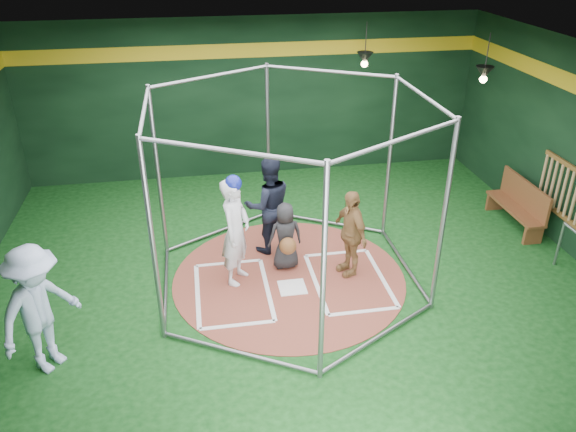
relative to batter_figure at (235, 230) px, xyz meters
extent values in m
cube|color=#0C350F|center=(0.84, -0.09, -0.94)|extent=(10.00, 9.00, 0.02)
cube|color=black|center=(0.84, -0.09, 2.57)|extent=(10.00, 9.00, 0.02)
cube|color=black|center=(0.84, 4.41, 0.82)|extent=(10.00, 0.10, 3.50)
cube|color=black|center=(0.84, -4.59, 0.82)|extent=(10.00, 0.10, 3.50)
cube|color=gold|center=(0.84, 4.38, 1.87)|extent=(10.00, 0.01, 0.30)
cylinder|color=brown|center=(0.84, -0.09, -0.92)|extent=(3.80, 3.80, 0.01)
cube|color=white|center=(0.84, -0.39, -0.91)|extent=(0.43, 0.43, 0.01)
cube|color=white|center=(-0.11, 0.51, -0.91)|extent=(1.10, 0.07, 0.01)
cube|color=white|center=(-0.11, -1.19, -0.91)|extent=(1.10, 0.07, 0.01)
cube|color=white|center=(-0.66, -0.34, -0.91)|extent=(0.07, 1.70, 0.01)
cube|color=white|center=(0.44, -0.34, -0.91)|extent=(0.07, 1.70, 0.01)
cube|color=white|center=(1.79, 0.51, -0.91)|extent=(1.10, 0.07, 0.01)
cube|color=white|center=(1.79, -1.19, -0.91)|extent=(1.10, 0.07, 0.01)
cube|color=white|center=(1.24, -0.34, -0.91)|extent=(0.07, 1.70, 0.01)
cube|color=white|center=(2.34, -0.34, -0.91)|extent=(0.07, 1.70, 0.01)
cylinder|color=gray|center=(2.83, 1.06, 0.57)|extent=(0.07, 0.07, 3.00)
cylinder|color=gray|center=(0.84, 2.21, 0.57)|extent=(0.07, 0.07, 3.00)
cylinder|color=gray|center=(-1.16, 1.06, 0.57)|extent=(0.07, 0.07, 3.00)
cylinder|color=gray|center=(-1.16, -1.24, 0.57)|extent=(0.07, 0.07, 3.00)
cylinder|color=gray|center=(0.84, -2.39, 0.57)|extent=(0.07, 0.07, 3.00)
cylinder|color=gray|center=(2.83, -1.24, 0.57)|extent=(0.07, 0.07, 3.00)
cylinder|color=gray|center=(1.83, 1.63, 2.02)|extent=(2.02, 1.20, 0.06)
cylinder|color=gray|center=(1.83, 1.63, -0.88)|extent=(2.02, 1.20, 0.06)
cylinder|color=gray|center=(-0.16, 1.63, 2.02)|extent=(2.02, 1.20, 0.06)
cylinder|color=gray|center=(-0.16, 1.63, -0.88)|extent=(2.02, 1.20, 0.06)
cylinder|color=gray|center=(-1.16, -0.09, 2.02)|extent=(0.06, 2.30, 0.06)
cylinder|color=gray|center=(-1.16, -0.09, -0.88)|extent=(0.06, 2.30, 0.06)
cylinder|color=gray|center=(-0.16, -1.82, 2.02)|extent=(2.02, 1.20, 0.06)
cylinder|color=gray|center=(-0.16, -1.82, -0.88)|extent=(2.02, 1.20, 0.06)
cylinder|color=gray|center=(1.83, -1.82, 2.02)|extent=(2.02, 1.20, 0.06)
cylinder|color=gray|center=(1.83, -1.82, -0.88)|extent=(2.02, 1.20, 0.06)
cylinder|color=gray|center=(2.83, -0.09, 2.02)|extent=(0.06, 2.30, 0.06)
cylinder|color=gray|center=(2.83, -0.09, -0.88)|extent=(0.06, 2.30, 0.06)
cube|color=brown|center=(5.78, 0.31, 0.57)|extent=(0.05, 1.25, 0.08)
cube|color=brown|center=(5.78, 0.31, -0.33)|extent=(0.05, 1.25, 0.08)
cylinder|color=tan|center=(5.76, -0.08, 0.12)|extent=(0.06, 0.06, 0.85)
cylinder|color=tan|center=(5.76, 0.07, 0.12)|extent=(0.06, 0.06, 0.85)
cylinder|color=tan|center=(5.76, 0.23, 0.12)|extent=(0.06, 0.06, 0.85)
cylinder|color=tan|center=(5.76, 0.39, 0.12)|extent=(0.06, 0.06, 0.85)
cylinder|color=tan|center=(5.76, 0.54, 0.12)|extent=(0.06, 0.06, 0.85)
cylinder|color=tan|center=(5.76, 0.70, 0.12)|extent=(0.06, 0.06, 0.85)
cylinder|color=tan|center=(5.76, 0.86, 0.12)|extent=(0.06, 0.06, 0.85)
cone|color=black|center=(3.04, 3.51, 1.82)|extent=(0.34, 0.34, 0.22)
sphere|color=#FFD899|center=(3.04, 3.51, 1.69)|extent=(0.14, 0.14, 0.14)
cylinder|color=black|center=(3.04, 3.51, 2.17)|extent=(0.02, 0.02, 0.70)
cone|color=black|center=(4.84, 1.91, 1.82)|extent=(0.34, 0.34, 0.22)
sphere|color=#FFD899|center=(4.84, 1.91, 1.69)|extent=(0.14, 0.14, 0.14)
cylinder|color=black|center=(4.84, 1.91, 2.17)|extent=(0.02, 0.02, 0.70)
imported|color=silver|center=(0.00, 0.00, -0.03)|extent=(0.68, 0.77, 1.78)
sphere|color=navy|center=(0.00, 0.00, 0.80)|extent=(0.26, 0.26, 0.26)
imported|color=tan|center=(1.84, -0.09, -0.18)|extent=(0.58, 0.93, 1.48)
imported|color=black|center=(0.84, 0.26, -0.33)|extent=(0.60, 0.43, 1.17)
sphere|color=brown|center=(0.84, 0.01, -0.38)|extent=(0.28, 0.28, 0.28)
imported|color=black|center=(0.65, 0.86, -0.05)|extent=(0.93, 0.76, 1.74)
imported|color=#B0C6E9|center=(-2.60, -1.57, -0.03)|extent=(1.24, 1.33, 1.80)
cube|color=brown|center=(5.39, 0.95, -0.56)|extent=(0.37, 1.58, 0.05)
cube|color=brown|center=(5.53, 0.95, -0.27)|extent=(0.05, 1.58, 0.53)
cube|color=brown|center=(5.39, 0.25, -0.76)|extent=(0.35, 0.07, 0.35)
cube|color=brown|center=(5.39, 1.65, -0.76)|extent=(0.35, 0.07, 0.35)
cylinder|color=gray|center=(5.39, -0.46, -0.52)|extent=(0.05, 0.05, 0.82)
camera|label=1|loc=(-0.50, -7.69, 4.26)|focal=35.00mm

